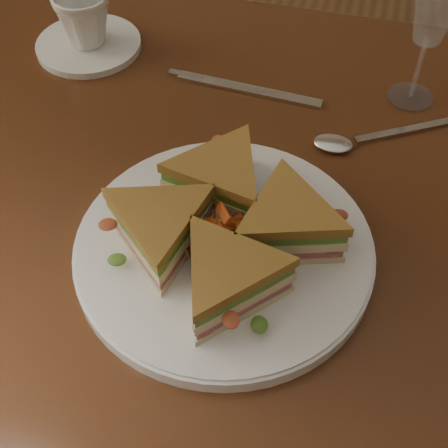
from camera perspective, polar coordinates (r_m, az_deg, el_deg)
name	(u,v)px	position (r m, az deg, el deg)	size (l,w,h in m)	color
ground	(247,440)	(1.37, 2.13, -19.16)	(6.00, 6.00, 0.00)	brown
table	(262,248)	(0.79, 3.47, -2.22)	(1.20, 0.80, 0.75)	#35190C
plate	(224,250)	(0.65, 0.00, -2.36)	(0.31, 0.31, 0.02)	white
sandwich_wedges	(224,227)	(0.62, 0.00, -0.29)	(0.28, 0.28, 0.06)	beige
crisps_mound	(224,230)	(0.63, 0.00, -0.53)	(0.09, 0.09, 0.05)	#CE511A
spoon	(350,141)	(0.79, 11.46, 7.47)	(0.16, 0.10, 0.01)	silver
knife	(238,88)	(0.86, 1.32, 12.36)	(0.22, 0.03, 0.00)	silver
wine_glass	(436,8)	(0.81, 18.78, 18.17)	(0.07, 0.07, 0.18)	white
saucer	(89,45)	(0.95, -12.26, 15.71)	(0.15, 0.15, 0.01)	white
coffee_cup	(84,19)	(0.93, -12.70, 17.83)	(0.08, 0.08, 0.07)	white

